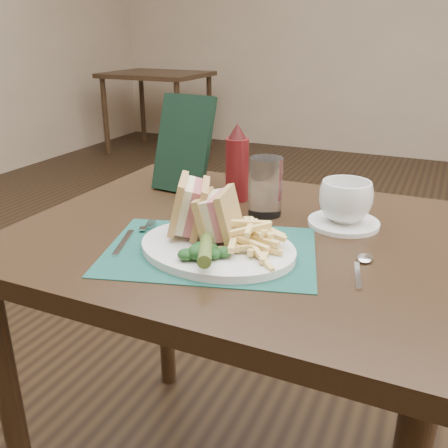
# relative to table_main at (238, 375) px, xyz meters

# --- Properties ---
(floor) EXTENTS (7.00, 7.00, 0.00)m
(floor) POSITION_rel_table_main_xyz_m (0.00, 0.50, -0.38)
(floor) COLOR black
(floor) RESTS_ON ground
(wall_back) EXTENTS (6.00, 0.00, 6.00)m
(wall_back) POSITION_rel_table_main_xyz_m (0.00, 4.00, -0.38)
(wall_back) COLOR tan
(wall_back) RESTS_ON ground
(table_main) EXTENTS (0.90, 0.75, 0.75)m
(table_main) POSITION_rel_table_main_xyz_m (0.00, 0.00, 0.00)
(table_main) COLOR black
(table_main) RESTS_ON ground
(table_bg_left) EXTENTS (0.90, 0.75, 0.75)m
(table_bg_left) POSITION_rel_table_main_xyz_m (-2.22, 3.26, 0.00)
(table_bg_left) COLOR black
(table_bg_left) RESTS_ON ground
(placemat) EXTENTS (0.45, 0.38, 0.00)m
(placemat) POSITION_rel_table_main_xyz_m (-0.01, -0.13, 0.38)
(placemat) COLOR #17493F
(placemat) RESTS_ON table_main
(plate) EXTENTS (0.32, 0.27, 0.01)m
(plate) POSITION_rel_table_main_xyz_m (0.01, -0.13, 0.38)
(plate) COLOR white
(plate) RESTS_ON placemat
(sandwich_half_a) EXTENTS (0.12, 0.13, 0.11)m
(sandwich_half_a) POSITION_rel_table_main_xyz_m (-0.08, -0.11, 0.45)
(sandwich_half_a) COLOR tan
(sandwich_half_a) RESTS_ON plate
(sandwich_half_b) EXTENTS (0.09, 0.11, 0.10)m
(sandwich_half_b) POSITION_rel_table_main_xyz_m (-0.02, -0.11, 0.44)
(sandwich_half_b) COLOR tan
(sandwich_half_b) RESTS_ON plate
(kale_garnish) EXTENTS (0.11, 0.08, 0.03)m
(kale_garnish) POSITION_rel_table_main_xyz_m (0.02, -0.19, 0.41)
(kale_garnish) COLOR #133615
(kale_garnish) RESTS_ON plate
(pickle_spear) EXTENTS (0.07, 0.12, 0.03)m
(pickle_spear) POSITION_rel_table_main_xyz_m (0.02, -0.20, 0.41)
(pickle_spear) COLOR #466225
(pickle_spear) RESTS_ON plate
(fries_pile) EXTENTS (0.18, 0.20, 0.05)m
(fries_pile) POSITION_rel_table_main_xyz_m (0.08, -0.11, 0.42)
(fries_pile) COLOR #FAD97D
(fries_pile) RESTS_ON plate
(fork) EXTENTS (0.09, 0.17, 0.01)m
(fork) POSITION_rel_table_main_xyz_m (-0.17, -0.14, 0.38)
(fork) COLOR silver
(fork) RESTS_ON placemat
(spoon) EXTENTS (0.07, 0.15, 0.01)m
(spoon) POSITION_rel_table_main_xyz_m (0.27, -0.09, 0.38)
(spoon) COLOR silver
(spoon) RESTS_ON table_main
(saucer) EXTENTS (0.17, 0.17, 0.01)m
(saucer) POSITION_rel_table_main_xyz_m (0.19, 0.11, 0.38)
(saucer) COLOR white
(saucer) RESTS_ON table_main
(coffee_cup) EXTENTS (0.15, 0.15, 0.09)m
(coffee_cup) POSITION_rel_table_main_xyz_m (0.19, 0.11, 0.43)
(coffee_cup) COLOR white
(coffee_cup) RESTS_ON saucer
(drinking_glass) EXTENTS (0.09, 0.09, 0.13)m
(drinking_glass) POSITION_rel_table_main_xyz_m (0.02, 0.10, 0.44)
(drinking_glass) COLOR white
(drinking_glass) RESTS_ON table_main
(ketchup_bottle) EXTENTS (0.07, 0.07, 0.19)m
(ketchup_bottle) POSITION_rel_table_main_xyz_m (-0.08, 0.17, 0.47)
(ketchup_bottle) COLOR #520E10
(ketchup_bottle) RESTS_ON table_main
(check_presenter) EXTENTS (0.16, 0.10, 0.24)m
(check_presenter) POSITION_rel_table_main_xyz_m (-0.24, 0.19, 0.49)
(check_presenter) COLOR black
(check_presenter) RESTS_ON table_main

